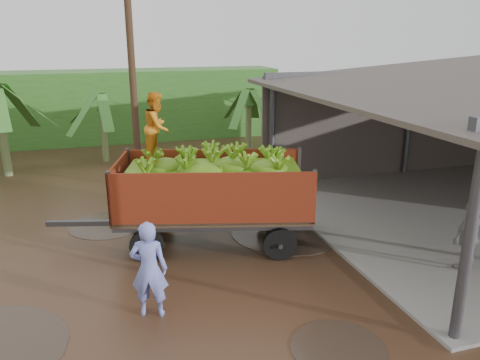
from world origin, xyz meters
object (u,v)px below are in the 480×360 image
man_blue (149,269)px  man_grey (469,237)px  utility_pole (133,85)px  banana_trailer (212,189)px

man_blue → man_grey: man_blue is taller
man_blue → utility_pole: (0.58, 8.33, 2.72)m
man_blue → banana_trailer: bearing=-107.7°
man_blue → man_grey: bearing=-166.6°
utility_pole → banana_trailer: bearing=-75.3°
man_blue → utility_pole: size_ratio=0.27×
banana_trailer → man_grey: (5.26, -3.33, -0.62)m
man_blue → man_grey: (7.26, -0.40, -0.11)m
banana_trailer → man_grey: banana_trailer is taller
man_blue → utility_pole: 8.78m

